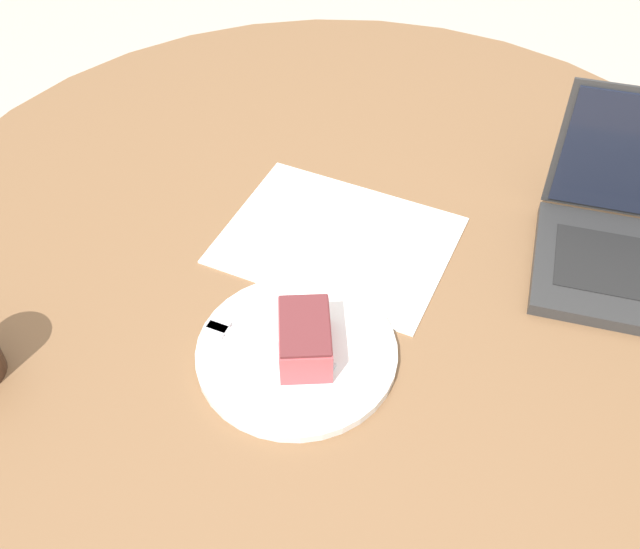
{
  "coord_description": "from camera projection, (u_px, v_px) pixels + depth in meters",
  "views": [
    {
      "loc": [
        0.59,
        -0.48,
        1.44
      ],
      "look_at": [
        0.06,
        -0.08,
        0.75
      ],
      "focal_mm": 42.0,
      "sensor_mm": 36.0,
      "label": 1
    }
  ],
  "objects": [
    {
      "name": "dining_table",
      "position": [
        339.0,
        301.0,
        1.14
      ],
      "size": [
        1.3,
        1.3,
        0.71
      ],
      "color": "brown",
      "rests_on": "ground_plane"
    },
    {
      "name": "fork",
      "position": [
        255.0,
        341.0,
        0.91
      ],
      "size": [
        0.16,
        0.1,
        0.0
      ],
      "rotation": [
        0.0,
        0.0,
        3.66
      ],
      "color": "silver",
      "rests_on": "plate"
    },
    {
      "name": "cake_slice",
      "position": [
        305.0,
        338.0,
        0.89
      ],
      "size": [
        0.12,
        0.11,
        0.05
      ],
      "rotation": [
        0.0,
        0.0,
        5.69
      ],
      "color": "#B74C51",
      "rests_on": "plate"
    },
    {
      "name": "ground_plane",
      "position": [
        334.0,
        486.0,
        1.56
      ],
      "size": [
        12.0,
        12.0,
        0.0
      ],
      "primitive_type": "plane",
      "color": "#B7AD9E"
    },
    {
      "name": "plate",
      "position": [
        297.0,
        352.0,
        0.91
      ],
      "size": [
        0.25,
        0.25,
        0.01
      ],
      "color": "white",
      "rests_on": "dining_table"
    },
    {
      "name": "paper_document",
      "position": [
        337.0,
        240.0,
        1.05
      ],
      "size": [
        0.39,
        0.36,
        0.0
      ],
      "rotation": [
        0.0,
        0.0,
        0.49
      ],
      "color": "white",
      "rests_on": "dining_table"
    }
  ]
}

